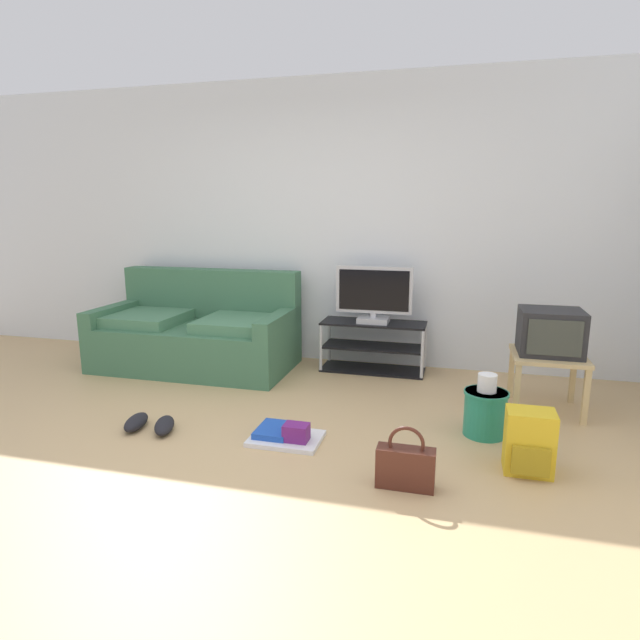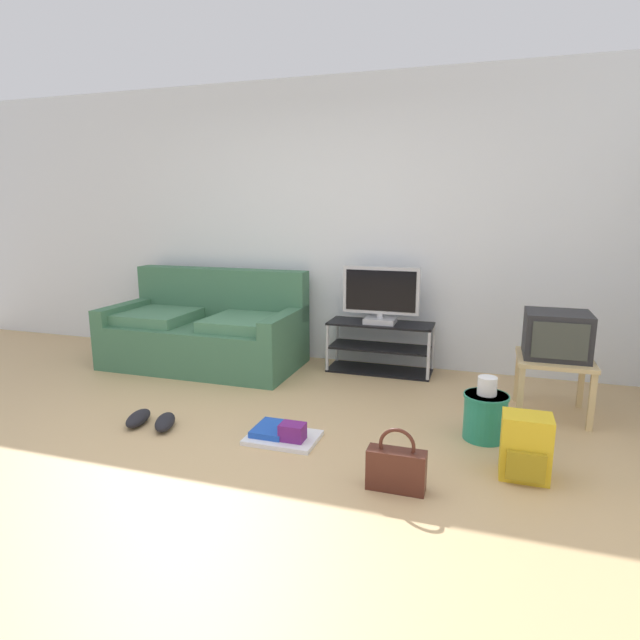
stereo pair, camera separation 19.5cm
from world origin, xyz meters
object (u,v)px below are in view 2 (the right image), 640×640
at_px(tv_stand, 380,347).
at_px(crt_tv, 557,335).
at_px(side_table, 554,367).
at_px(handbag, 396,468).
at_px(floor_tray, 282,434).
at_px(couch, 207,332).
at_px(cleaning_bucket, 485,413).
at_px(backpack, 526,447).
at_px(sneakers_pair, 152,420).
at_px(flat_tv, 381,296).

height_order(tv_stand, crt_tv, crt_tv).
bearing_deg(side_table, handbag, -122.69).
xyz_separation_m(crt_tv, floor_tray, (-1.73, -1.03, -0.57)).
height_order(couch, crt_tv, couch).
distance_m(couch, cleaning_bucket, 2.80).
bearing_deg(couch, backpack, -26.70).
relative_size(tv_stand, crt_tv, 2.18).
relative_size(tv_stand, backpack, 2.59).
distance_m(cleaning_bucket, floor_tray, 1.35).
bearing_deg(handbag, couch, 140.54).
height_order(backpack, sneakers_pair, backpack).
xyz_separation_m(cleaning_bucket, sneakers_pair, (-2.23, -0.51, -0.13)).
relative_size(flat_tv, handbag, 1.96).
relative_size(side_table, cleaning_bucket, 1.21).
bearing_deg(crt_tv, couch, 173.27).
xyz_separation_m(side_table, crt_tv, (0.00, 0.02, 0.24)).
bearing_deg(cleaning_bucket, flat_tv, 128.21).
bearing_deg(backpack, crt_tv, 83.38).
height_order(tv_stand, flat_tv, flat_tv).
height_order(cleaning_bucket, sneakers_pair, cleaning_bucket).
bearing_deg(tv_stand, crt_tv, -24.26).
height_order(backpack, floor_tray, backpack).
relative_size(backpack, handbag, 1.04).
relative_size(tv_stand, sneakers_pair, 2.28).
bearing_deg(tv_stand, side_table, -24.80).
distance_m(side_table, crt_tv, 0.24).
bearing_deg(tv_stand, handbag, -76.03).
bearing_deg(cleaning_bucket, couch, 159.77).
distance_m(backpack, sneakers_pair, 2.45).
bearing_deg(handbag, side_table, 57.31).
distance_m(backpack, floor_tray, 1.50).
distance_m(couch, tv_stand, 1.69).
distance_m(flat_tv, crt_tv, 1.55).
bearing_deg(handbag, flat_tv, 104.11).
height_order(couch, side_table, couch).
bearing_deg(flat_tv, floor_tray, -100.64).
bearing_deg(sneakers_pair, flat_tv, 53.74).
relative_size(handbag, sneakers_pair, 0.85).
bearing_deg(floor_tray, sneakers_pair, -175.50).
xyz_separation_m(side_table, sneakers_pair, (-2.69, -1.09, -0.33)).
relative_size(tv_stand, handbag, 2.70).
distance_m(backpack, handbag, 0.76).
height_order(couch, handbag, couch).
xyz_separation_m(handbag, floor_tray, (-0.82, 0.39, -0.09)).
bearing_deg(floor_tray, crt_tv, 30.90).
bearing_deg(backpack, tv_stand, 130.60).
bearing_deg(cleaning_bucket, backpack, -64.38).
bearing_deg(couch, tv_stand, 9.43).
distance_m(side_table, handbag, 1.69).
bearing_deg(couch, cleaning_bucket, -20.23).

